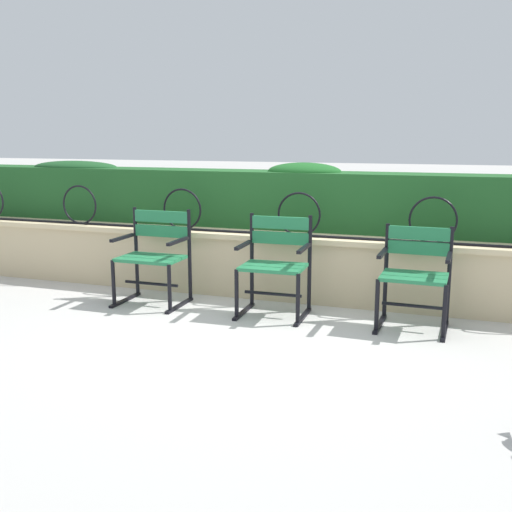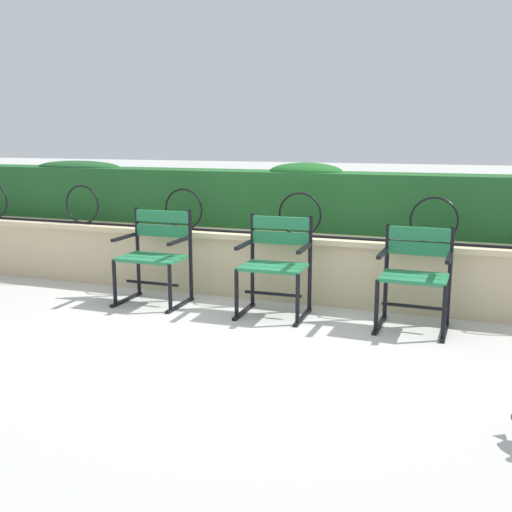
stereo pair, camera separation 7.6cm
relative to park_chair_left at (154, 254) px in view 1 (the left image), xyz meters
name	(u,v)px [view 1 (the left image)]	position (x,y,z in m)	size (l,w,h in m)	color
ground_plane	(254,320)	(1.07, -0.23, -0.47)	(60.00, 60.00, 0.00)	#B7B5AF
stone_wall	(280,265)	(1.07, 0.56, -0.15)	(8.47, 0.41, 0.63)	#C6B289
iron_arch_fence	(246,216)	(0.74, 0.49, 0.33)	(7.91, 0.02, 0.42)	black
hedge_row	(292,198)	(1.06, 0.99, 0.47)	(8.30, 0.51, 0.67)	#1E5123
park_chair_left	(154,254)	(0.00, 0.00, 0.00)	(0.62, 0.52, 0.88)	#237547
park_chair_centre	(275,262)	(1.19, 0.02, 0.00)	(0.60, 0.54, 0.87)	#237547
park_chair_right	(415,273)	(2.39, 0.03, -0.02)	(0.57, 0.53, 0.83)	#237547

